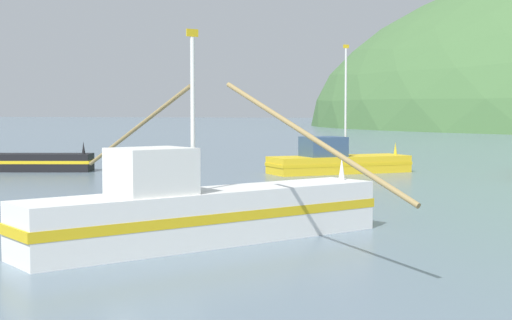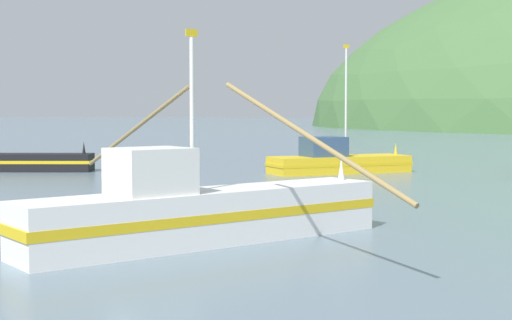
{
  "view_description": "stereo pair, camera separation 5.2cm",
  "coord_description": "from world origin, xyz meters",
  "views": [
    {
      "loc": [
        8.34,
        -5.03,
        3.64
      ],
      "look_at": [
        -0.13,
        27.54,
        1.4
      ],
      "focal_mm": 54.3,
      "sensor_mm": 36.0,
      "label": 1
    },
    {
      "loc": [
        8.39,
        -5.01,
        3.64
      ],
      "look_at": [
        -0.13,
        27.54,
        1.4
      ],
      "focal_mm": 54.3,
      "sensor_mm": 36.0,
      "label": 2
    }
  ],
  "objects": [
    {
      "name": "fishing_boat_yellow",
      "position": [
        1.77,
        38.37,
        0.68
      ],
      "size": [
        7.99,
        6.87,
        7.24
      ],
      "rotation": [
        0.0,
        0.0,
        0.64
      ],
      "color": "gold",
      "rests_on": "ground"
    },
    {
      "name": "fishing_boat_white",
      "position": [
        1.77,
        14.62,
        0.88
      ],
      "size": [
        11.62,
        9.65,
        5.73
      ],
      "rotation": [
        0.0,
        0.0,
        0.91
      ],
      "color": "white",
      "rests_on": "ground"
    }
  ]
}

